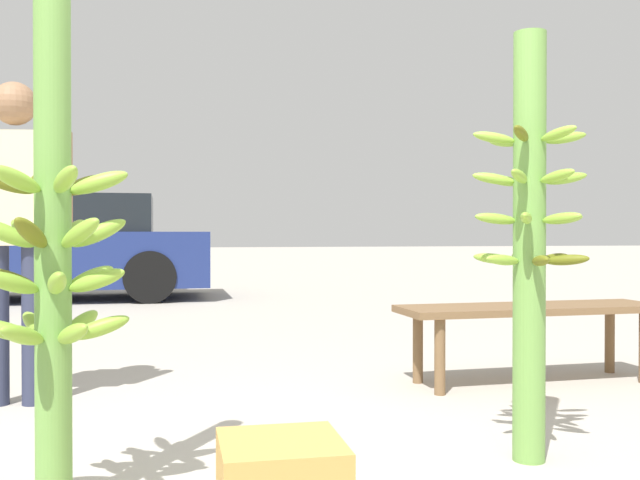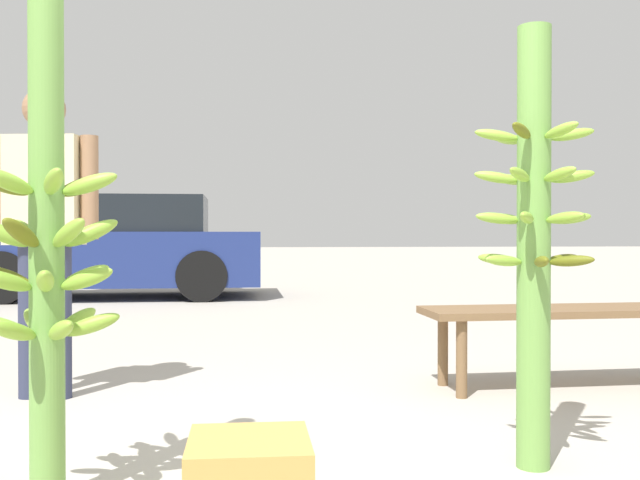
# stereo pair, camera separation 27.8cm
# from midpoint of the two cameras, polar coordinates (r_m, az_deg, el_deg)

# --- Properties ---
(banana_stalk_left) EXTENTS (0.48, 0.47, 1.73)m
(banana_stalk_left) POSITION_cam_midpoint_polar(r_m,az_deg,el_deg) (2.41, -23.73, -0.34)
(banana_stalk_left) COLOR #6B9E47
(banana_stalk_left) RESTS_ON ground_plane
(banana_stalk_center) EXTENTS (0.45, 0.44, 1.65)m
(banana_stalk_center) POSITION_cam_midpoint_polar(r_m,az_deg,el_deg) (2.82, 13.74, 0.19)
(banana_stalk_center) COLOR #6B9E47
(banana_stalk_center) RESTS_ON ground_plane
(vendor_person) EXTENTS (0.59, 0.23, 1.65)m
(vendor_person) POSITION_cam_midpoint_polar(r_m,az_deg,el_deg) (4.01, -25.09, 2.17)
(vendor_person) COLOR #2D334C
(vendor_person) RESTS_ON ground_plane
(market_bench) EXTENTS (1.59, 0.51, 0.46)m
(market_bench) POSITION_cam_midpoint_polar(r_m,az_deg,el_deg) (4.33, 14.80, -5.87)
(market_bench) COLOR brown
(market_bench) RESTS_ON ground_plane
(parked_car) EXTENTS (3.93, 1.75, 1.37)m
(parked_car) POSITION_cam_midpoint_polar(r_m,az_deg,el_deg) (10.00, -20.90, -0.66)
(parked_car) COLOR navy
(parked_car) RESTS_ON ground_plane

